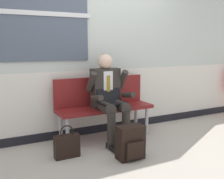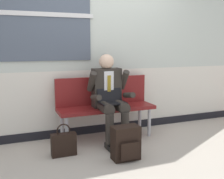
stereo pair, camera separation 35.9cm
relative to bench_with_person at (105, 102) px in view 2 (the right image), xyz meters
The scene contains 6 objects.
ground_plane 0.64m from the bench_with_person, 88.86° to the right, with size 18.00×18.00×0.00m, color #B2A899.
station_wall 0.93m from the bench_with_person, 91.48° to the left, with size 6.10×0.17×2.82m.
bench_with_person is the anchor object (origin of this frame).
person_seated 0.23m from the bench_with_person, 90.00° to the right, with size 0.57×0.70×1.22m.
backpack 0.92m from the bench_with_person, 93.67° to the right, with size 0.32×0.22×0.41m.
handbag 0.94m from the bench_with_person, 146.38° to the right, with size 0.30×0.11×0.40m.
Camera 2 is at (-1.35, -3.25, 1.34)m, focal length 43.31 mm.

